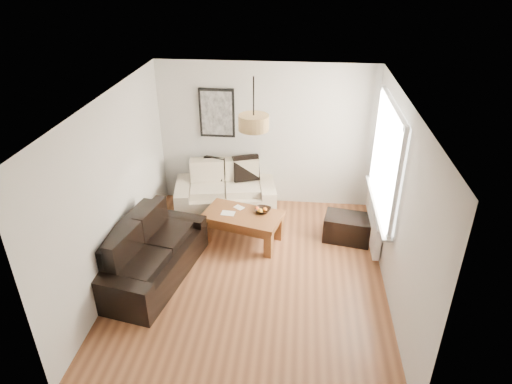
# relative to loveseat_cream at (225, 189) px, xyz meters

# --- Properties ---
(floor) EXTENTS (4.50, 4.50, 0.00)m
(floor) POSITION_rel_loveseat_cream_xyz_m (0.67, -1.78, -0.43)
(floor) COLOR brown
(floor) RESTS_ON ground
(ceiling) EXTENTS (3.80, 4.50, 0.00)m
(ceiling) POSITION_rel_loveseat_cream_xyz_m (0.67, -1.78, 2.17)
(ceiling) COLOR white
(ceiling) RESTS_ON floor
(wall_back) EXTENTS (3.80, 0.04, 2.60)m
(wall_back) POSITION_rel_loveseat_cream_xyz_m (0.67, 0.47, 0.87)
(wall_back) COLOR silver
(wall_back) RESTS_ON floor
(wall_front) EXTENTS (3.80, 0.04, 2.60)m
(wall_front) POSITION_rel_loveseat_cream_xyz_m (0.67, -4.03, 0.87)
(wall_front) COLOR silver
(wall_front) RESTS_ON floor
(wall_left) EXTENTS (0.04, 4.50, 2.60)m
(wall_left) POSITION_rel_loveseat_cream_xyz_m (-1.23, -1.78, 0.87)
(wall_left) COLOR silver
(wall_left) RESTS_ON floor
(wall_right) EXTENTS (0.04, 4.50, 2.60)m
(wall_right) POSITION_rel_loveseat_cream_xyz_m (2.57, -1.78, 0.87)
(wall_right) COLOR silver
(wall_right) RESTS_ON floor
(window_bay) EXTENTS (0.14, 1.90, 1.60)m
(window_bay) POSITION_rel_loveseat_cream_xyz_m (2.53, -0.98, 1.17)
(window_bay) COLOR white
(window_bay) RESTS_ON wall_right
(radiator) EXTENTS (0.10, 0.90, 0.52)m
(radiator) POSITION_rel_loveseat_cream_xyz_m (2.49, -0.98, -0.05)
(radiator) COLOR white
(radiator) RESTS_ON wall_right
(poster) EXTENTS (0.62, 0.04, 0.87)m
(poster) POSITION_rel_loveseat_cream_xyz_m (-0.18, 0.44, 1.27)
(poster) COLOR black
(poster) RESTS_ON wall_back
(pendant_shade) EXTENTS (0.40, 0.40, 0.20)m
(pendant_shade) POSITION_rel_loveseat_cream_xyz_m (0.67, -1.48, 1.80)
(pendant_shade) COLOR tan
(pendant_shade) RESTS_ON ceiling
(loveseat_cream) EXTENTS (1.89, 1.24, 0.87)m
(loveseat_cream) POSITION_rel_loveseat_cream_xyz_m (0.00, 0.00, 0.00)
(loveseat_cream) COLOR beige
(loveseat_cream) RESTS_ON floor
(sofa_leather) EXTENTS (1.29, 2.07, 0.83)m
(sofa_leather) POSITION_rel_loveseat_cream_xyz_m (-0.76, -1.95, -0.02)
(sofa_leather) COLOR black
(sofa_leather) RESTS_ON floor
(coffee_table) EXTENTS (1.36, 0.96, 0.50)m
(coffee_table) POSITION_rel_loveseat_cream_xyz_m (0.43, -0.92, -0.18)
(coffee_table) COLOR brown
(coffee_table) RESTS_ON floor
(ottoman) EXTENTS (0.81, 0.60, 0.42)m
(ottoman) POSITION_rel_loveseat_cream_xyz_m (2.12, -0.71, -0.22)
(ottoman) COLOR black
(ottoman) RESTS_ON floor
(cushion_left) EXTENTS (0.42, 0.24, 0.40)m
(cushion_left) POSITION_rel_loveseat_cream_xyz_m (-0.22, 0.21, 0.31)
(cushion_left) COLOR black
(cushion_left) RESTS_ON loveseat_cream
(cushion_right) EXTENTS (0.48, 0.29, 0.46)m
(cushion_right) POSITION_rel_loveseat_cream_xyz_m (0.35, 0.21, 0.34)
(cushion_right) COLOR black
(cushion_right) RESTS_ON loveseat_cream
(fruit_bowl) EXTENTS (0.30, 0.30, 0.06)m
(fruit_bowl) POSITION_rel_loveseat_cream_xyz_m (0.75, -0.82, 0.10)
(fruit_bowl) COLOR black
(fruit_bowl) RESTS_ON coffee_table
(orange_a) EXTENTS (0.10, 0.10, 0.08)m
(orange_a) POSITION_rel_loveseat_cream_xyz_m (0.70, -0.87, 0.11)
(orange_a) COLOR orange
(orange_a) RESTS_ON fruit_bowl
(orange_b) EXTENTS (0.07, 0.07, 0.07)m
(orange_b) POSITION_rel_loveseat_cream_xyz_m (0.78, -0.81, 0.11)
(orange_b) COLOR orange
(orange_b) RESTS_ON fruit_bowl
(orange_c) EXTENTS (0.07, 0.07, 0.06)m
(orange_c) POSITION_rel_loveseat_cream_xyz_m (0.65, -0.79, 0.11)
(orange_c) COLOR #FF5015
(orange_c) RESTS_ON fruit_bowl
(papers) EXTENTS (0.23, 0.17, 0.01)m
(papers) POSITION_rel_loveseat_cream_xyz_m (0.20, -0.92, 0.07)
(papers) COLOR silver
(papers) RESTS_ON coffee_table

